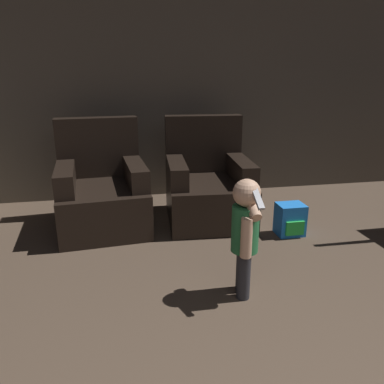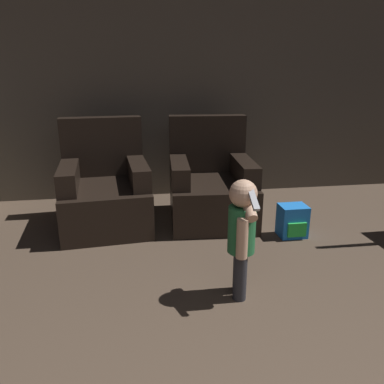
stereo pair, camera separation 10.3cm
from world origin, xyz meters
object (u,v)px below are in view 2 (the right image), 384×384
object	(u,v)px
toy_backpack	(293,221)
person_toddler	(242,230)
armchair_left	(105,191)
armchair_right	(210,186)

from	to	relation	value
toy_backpack	person_toddler	bearing A→B (deg)	-130.42
armchair_left	person_toddler	distance (m)	1.68
toy_backpack	armchair_right	bearing A→B (deg)	138.74
armchair_left	person_toddler	world-z (taller)	armchair_left
armchair_left	armchair_right	xyz separation A→B (m)	(1.02, 0.00, 0.00)
armchair_left	toy_backpack	xyz separation A→B (m)	(1.65, -0.55, -0.18)
person_toddler	toy_backpack	world-z (taller)	person_toddler
armchair_right	person_toddler	bearing A→B (deg)	-89.55
armchair_right	person_toddler	xyz separation A→B (m)	(-0.08, -1.40, 0.14)
armchair_right	person_toddler	size ratio (longest dim) A/B	1.25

